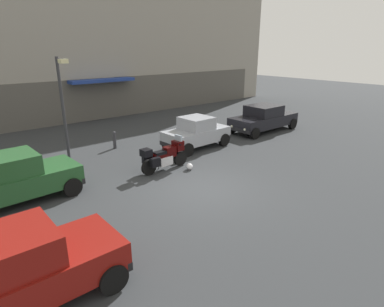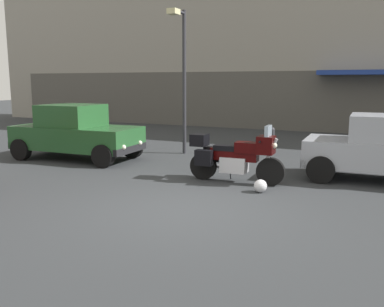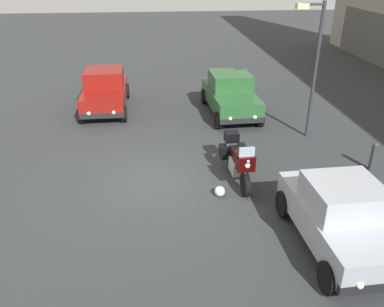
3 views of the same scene
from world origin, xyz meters
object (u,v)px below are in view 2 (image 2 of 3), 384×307
object	(u,v)px
streetlamp_curbside	(182,67)
car_wagon_end	(76,132)
car_compact_side	(381,149)
bollard_curbside	(272,140)
motorcycle	(234,156)
helmet	(260,186)

from	to	relation	value
streetlamp_curbside	car_wagon_end	bearing A→B (deg)	-139.61
car_compact_side	car_wagon_end	distance (m)	8.41
streetlamp_curbside	bollard_curbside	size ratio (longest dim) A/B	5.11
motorcycle	bollard_curbside	world-z (taller)	motorcycle
helmet	streetlamp_curbside	world-z (taller)	streetlamp_curbside
motorcycle	car_wagon_end	world-z (taller)	car_wagon_end
motorcycle	car_compact_side	world-z (taller)	car_compact_side
car_compact_side	streetlamp_curbside	size ratio (longest dim) A/B	0.78
car_wagon_end	bollard_curbside	size ratio (longest dim) A/B	4.47
motorcycle	streetlamp_curbside	size ratio (longest dim) A/B	0.50
helmet	car_compact_side	size ratio (longest dim) A/B	0.08
motorcycle	car_wagon_end	xyz separation A→B (m)	(-5.30, 0.78, 0.19)
helmet	motorcycle	bearing A→B (deg)	142.15
bollard_curbside	motorcycle	bearing A→B (deg)	-87.78
helmet	car_wagon_end	xyz separation A→B (m)	(-6.12, 1.41, 0.67)
motorcycle	bollard_curbside	bearing A→B (deg)	90.00
motorcycle	car_compact_side	size ratio (longest dim) A/B	0.64
motorcycle	bollard_curbside	xyz separation A→B (m)	(-0.16, 4.06, -0.15)
motorcycle	car_wagon_end	bearing A→B (deg)	169.45
motorcycle	streetlamp_curbside	distance (m)	4.57
car_wagon_end	bollard_curbside	world-z (taller)	car_wagon_end
car_compact_side	streetlamp_curbside	bearing A→B (deg)	165.05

